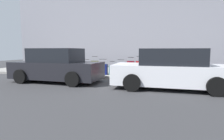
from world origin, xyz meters
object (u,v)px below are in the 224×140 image
Objects in this scene: suitcase_black_2 at (151,69)px; suitcase_silver_5 at (121,69)px; suitcase_teal_6 at (112,70)px; suitcase_black_9 at (86,68)px; suitcase_maroon_4 at (131,68)px; suitcase_olive_8 at (95,67)px; suitcase_red_3 at (140,69)px; suitcase_red_10 at (78,68)px; suitcase_navy_0 at (172,72)px; parked_car_white_0 at (171,70)px; parked_car_charcoal_1 at (57,66)px; suitcase_navy_7 at (103,69)px; fire_hydrant at (64,66)px; suitcase_olive_1 at (161,71)px; bollard_post at (55,66)px.

suitcase_silver_5 is at bearing 3.24° from suitcase_black_2.
suitcase_teal_6 is 1.57m from suitcase_black_9.
suitcase_olive_8 is at bearing -0.38° from suitcase_maroon_4.
suitcase_black_2 is at bearing -176.77° from suitcase_red_3.
suitcase_black_9 is at bearing 171.28° from suitcase_red_10.
suitcase_red_3 is 1.04m from suitcase_silver_5.
suitcase_red_3 reaches higher than suitcase_maroon_4.
suitcase_navy_0 is 1.03× the size of suitcase_teal_6.
parked_car_white_0 reaches higher than suitcase_maroon_4.
suitcase_black_2 is at bearing 179.46° from suitcase_olive_8.
suitcase_black_9 is at bearing 1.06° from suitcase_black_2.
suitcase_maroon_4 is 0.22× the size of parked_car_white_0.
parked_car_white_0 is 1.06× the size of parked_car_charcoal_1.
suitcase_navy_7 reaches higher than suitcase_teal_6.
parked_car_white_0 reaches higher than suitcase_navy_7.
suitcase_olive_8 is 1.05m from suitcase_red_10.
parked_car_white_0 is at bearing 180.00° from parked_car_charcoal_1.
parked_car_white_0 reaches higher than suitcase_silver_5.
suitcase_black_9 is 1.15× the size of suitcase_red_10.
suitcase_black_2 is 1.25× the size of suitcase_black_9.
suitcase_navy_0 is at bearing -178.64° from suitcase_silver_5.
fire_hydrant is (3.58, -0.04, 0.07)m from suitcase_silver_5.
suitcase_olive_1 is 0.53m from suitcase_black_2.
suitcase_black_9 is 1.14× the size of fire_hydrant.
suitcase_red_3 is at bearing -179.33° from suitcase_black_9.
suitcase_red_3 is 4.62m from fire_hydrant.
suitcase_navy_7 is 1.60m from suitcase_red_10.
suitcase_red_10 is 2.23m from parked_car_charcoal_1.
suitcase_red_10 is at bearing -23.29° from parked_car_white_0.
suitcase_olive_1 is 2.14m from parked_car_white_0.
suitcase_black_2 is at bearing -12.86° from suitcase_olive_1.
suitcase_red_3 is 1.40× the size of fire_hydrant.
suitcase_black_9 reaches higher than suitcase_navy_0.
suitcase_black_9 is 2.04m from bollard_post.
suitcase_maroon_4 reaches higher than suitcase_teal_6.
suitcase_olive_8 is 1.37× the size of fire_hydrant.
parked_car_white_0 reaches higher than suitcase_olive_1.
suitcase_black_2 is (0.51, -0.12, 0.05)m from suitcase_olive_1.
parked_car_white_0 is (-1.50, 2.17, 0.20)m from suitcase_red_3.
suitcase_red_3 is at bearing -177.47° from suitcase_navy_7.
suitcase_black_9 reaches higher than fire_hydrant.
suitcase_red_10 is at bearing -8.72° from suitcase_black_9.
suitcase_maroon_4 is (1.59, -0.13, 0.06)m from suitcase_olive_1.
bollard_post reaches higher than suitcase_red_10.
suitcase_maroon_4 is (2.11, -0.04, 0.13)m from suitcase_navy_0.
fire_hydrant is at bearing 0.22° from suitcase_red_3.
fire_hydrant reaches higher than suitcase_red_10.
suitcase_red_3 reaches higher than suitcase_olive_1.
suitcase_olive_1 is at bearing 167.14° from suitcase_black_2.
parked_car_white_0 is at bearing 149.69° from suitcase_navy_7.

